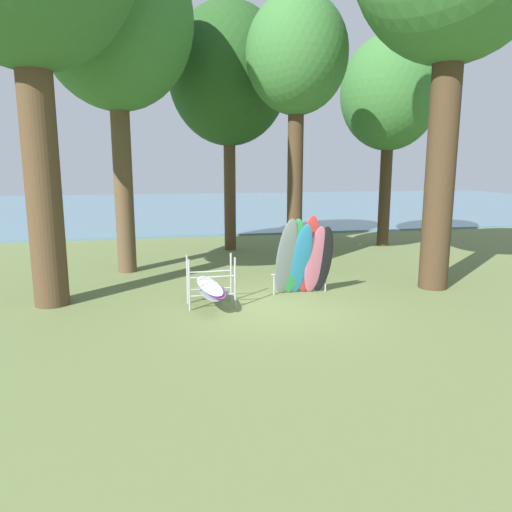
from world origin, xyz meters
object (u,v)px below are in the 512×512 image
at_px(board_storage_rack, 210,287).
at_px(tree_far_right_back, 115,21).
at_px(leaning_board_pile, 304,259).
at_px(tree_deep_back, 390,94).
at_px(tree_far_left_back, 297,59).
at_px(tree_mid_behind, 229,76).

bearing_deg(board_storage_rack, tree_far_right_back, 115.85).
relative_size(leaning_board_pile, board_storage_rack, 1.03).
height_order(tree_far_right_back, tree_deep_back, tree_far_right_back).
height_order(tree_far_right_back, board_storage_rack, tree_far_right_back).
relative_size(tree_deep_back, leaning_board_pile, 3.96).
bearing_deg(tree_far_left_back, tree_mid_behind, 110.52).
bearing_deg(board_storage_rack, tree_deep_back, 41.71).
relative_size(tree_mid_behind, board_storage_rack, 4.49).
height_order(leaning_board_pile, board_storage_rack, leaning_board_pile).
relative_size(tree_far_left_back, board_storage_rack, 4.08).
bearing_deg(board_storage_rack, tree_mid_behind, 77.15).
bearing_deg(leaning_board_pile, board_storage_rack, -172.31).
relative_size(tree_mid_behind, tree_deep_back, 1.10).
height_order(tree_mid_behind, board_storage_rack, tree_mid_behind).
bearing_deg(tree_deep_back, tree_far_left_back, -144.46).
bearing_deg(tree_far_right_back, tree_deep_back, 15.98).
distance_m(tree_deep_back, board_storage_rack, 12.73).
bearing_deg(tree_mid_behind, tree_far_left_back, -69.48).
distance_m(tree_far_right_back, leaning_board_pile, 9.12).
xyz_separation_m(tree_far_left_back, tree_deep_back, (5.14, 3.67, -0.39)).
distance_m(tree_mid_behind, tree_far_right_back, 5.29).
height_order(tree_far_left_back, tree_far_right_back, tree_far_right_back).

